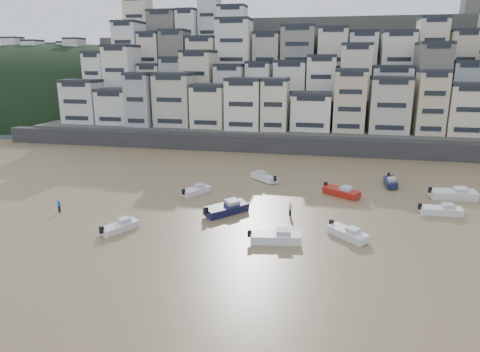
% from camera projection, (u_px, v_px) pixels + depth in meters
% --- Properties ---
extents(ground, '(400.00, 400.00, 0.00)m').
position_uv_depth(ground, '(104.00, 325.00, 32.39)').
color(ground, olive).
rests_on(ground, ground).
extents(sea_strip, '(340.00, 340.00, 0.00)m').
position_uv_depth(sea_strip, '(45.00, 105.00, 191.45)').
color(sea_strip, '#435760').
rests_on(sea_strip, ground).
extents(harbor_wall, '(140.00, 3.00, 3.50)m').
position_uv_depth(harbor_wall, '(301.00, 146.00, 91.23)').
color(harbor_wall, '#38383A').
rests_on(harbor_wall, ground).
extents(hillside, '(141.04, 66.00, 50.00)m').
position_uv_depth(hillside, '(329.00, 83.00, 124.89)').
color(hillside, '#4C4C47').
rests_on(hillside, ground).
extents(headland, '(216.00, 135.00, 53.33)m').
position_uv_depth(headland, '(61.00, 108.00, 178.97)').
color(headland, black).
rests_on(headland, ground).
extents(boat_a, '(6.32, 2.99, 1.65)m').
position_uv_depth(boat_a, '(276.00, 236.00, 46.83)').
color(boat_a, white).
rests_on(boat_a, ground).
extents(boat_b, '(5.15, 5.10, 1.49)m').
position_uv_depth(boat_b, '(348.00, 232.00, 48.06)').
color(boat_b, silver).
rests_on(boat_b, ground).
extents(boat_c, '(5.96, 6.50, 1.82)m').
position_uv_depth(boat_c, '(227.00, 207.00, 55.55)').
color(boat_c, '#13163B').
rests_on(boat_c, ground).
extents(boat_d, '(5.73, 2.18, 1.53)m').
position_uv_depth(boat_d, '(441.00, 209.00, 55.39)').
color(boat_d, silver).
rests_on(boat_d, ground).
extents(boat_e, '(6.13, 5.19, 1.67)m').
position_uv_depth(boat_e, '(341.00, 191.00, 62.95)').
color(boat_e, maroon).
rests_on(boat_e, ground).
extents(boat_f, '(4.07, 5.39, 1.42)m').
position_uv_depth(boat_f, '(196.00, 190.00, 63.86)').
color(boat_f, white).
rests_on(boat_f, ground).
extents(boat_g, '(7.11, 2.92, 1.89)m').
position_uv_depth(boat_g, '(454.00, 193.00, 61.53)').
color(boat_g, silver).
rests_on(boat_g, ground).
extents(boat_h, '(5.58, 5.29, 1.58)m').
position_uv_depth(boat_h, '(264.00, 176.00, 70.94)').
color(boat_h, silver).
rests_on(boat_h, ground).
extents(boat_i, '(1.93, 5.63, 1.53)m').
position_uv_depth(boat_i, '(391.00, 181.00, 68.02)').
color(boat_i, '#121A3A').
rests_on(boat_i, ground).
extents(boat_j, '(3.76, 5.31, 1.39)m').
position_uv_depth(boat_j, '(119.00, 225.00, 50.07)').
color(boat_j, white).
rests_on(boat_j, ground).
extents(person_blue, '(0.44, 0.44, 1.74)m').
position_uv_depth(person_blue, '(59.00, 205.00, 56.43)').
color(person_blue, '#1868B7').
rests_on(person_blue, ground).
extents(person_pink, '(0.44, 0.44, 1.74)m').
position_uv_depth(person_pink, '(290.00, 209.00, 55.06)').
color(person_pink, '#F2ABC0').
rests_on(person_pink, ground).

